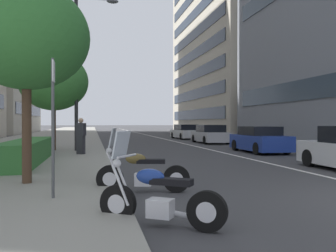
% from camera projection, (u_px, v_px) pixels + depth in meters
% --- Properties ---
extents(sidewalk_right_plaza, '(160.00, 8.95, 0.15)m').
position_uv_depth(sidewalk_right_plaza, '(51.00, 139.00, 33.95)').
color(sidewalk_right_plaza, gray).
rests_on(sidewalk_right_plaza, ground).
extents(lane_centre_stripe, '(110.00, 0.16, 0.01)m').
position_uv_depth(lane_centre_stripe, '(153.00, 136.00, 40.99)').
color(lane_centre_stripe, silver).
rests_on(lane_centre_stripe, ground).
extents(motorcycle_by_sign_pole, '(1.22, 1.80, 1.46)m').
position_uv_depth(motorcycle_by_sign_pole, '(158.00, 198.00, 5.53)').
color(motorcycle_by_sign_pole, black).
rests_on(motorcycle_by_sign_pole, ground).
extents(motorcycle_mid_row, '(0.73, 2.11, 1.47)m').
position_uv_depth(motorcycle_mid_row, '(141.00, 173.00, 8.24)').
color(motorcycle_mid_row, black).
rests_on(motorcycle_mid_row, ground).
extents(car_following_behind, '(4.16, 1.80, 1.38)m').
position_uv_depth(car_following_behind, '(260.00, 140.00, 19.21)').
color(car_following_behind, navy).
rests_on(car_following_behind, ground).
extents(car_lead_in_lane, '(4.47, 1.94, 1.40)m').
position_uv_depth(car_lead_in_lane, '(210.00, 135.00, 27.80)').
color(car_lead_in_lane, '#B7B7BC').
rests_on(car_lead_in_lane, ground).
extents(car_mid_block_traffic, '(4.75, 2.06, 1.39)m').
position_uv_depth(car_mid_block_traffic, '(185.00, 132.00, 35.10)').
color(car_mid_block_traffic, silver).
rests_on(car_mid_block_traffic, ground).
extents(parking_sign_by_curb, '(0.32, 0.06, 2.67)m').
position_uv_depth(parking_sign_by_curb, '(53.00, 114.00, 6.89)').
color(parking_sign_by_curb, '#47494C').
rests_on(parking_sign_by_curb, sidewalk_right_plaza).
extents(street_lamp_with_banners, '(1.26, 2.23, 7.91)m').
position_uv_depth(street_lamp_with_banners, '(82.00, 59.00, 18.54)').
color(street_lamp_with_banners, '#232326').
rests_on(street_lamp_with_banners, sidewalk_right_plaza).
extents(clipped_hedge_bed, '(6.77, 1.10, 0.80)m').
position_uv_depth(clipped_hedge_bed, '(28.00, 151.00, 13.13)').
color(clipped_hedge_bed, '#337033').
rests_on(clipped_hedge_bed, sidewalk_right_plaza).
extents(street_tree_far_plaza, '(2.97, 2.97, 4.74)m').
position_uv_depth(street_tree_far_plaza, '(26.00, 37.00, 8.59)').
color(street_tree_far_plaza, '#473323').
rests_on(street_tree_far_plaza, sidewalk_right_plaza).
extents(street_tree_near_plaza_corner, '(3.54, 3.54, 5.07)m').
position_uv_depth(street_tree_near_plaza_corner, '(54.00, 82.00, 18.78)').
color(street_tree_near_plaza_corner, '#473323').
rests_on(street_tree_near_plaza_corner, sidewalk_right_plaza).
extents(pedestrian_on_plaza, '(0.44, 0.48, 1.64)m').
position_uv_depth(pedestrian_on_plaza, '(81.00, 136.00, 16.48)').
color(pedestrian_on_plaza, '#2D2D33').
rests_on(pedestrian_on_plaza, sidewalk_right_plaza).
extents(office_tower_far_left_down_avenue, '(28.71, 20.18, 34.45)m').
position_uv_depth(office_tower_far_left_down_avenue, '(257.00, 21.00, 55.61)').
color(office_tower_far_left_down_avenue, beige).
rests_on(office_tower_far_left_down_avenue, ground).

